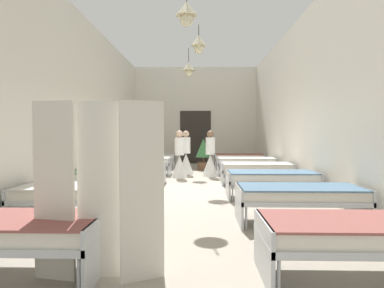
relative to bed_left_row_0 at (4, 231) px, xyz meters
name	(u,v)px	position (x,y,z in m)	size (l,w,h in m)	color
ground_plane	(192,192)	(1.73, 4.75, -0.49)	(6.15, 14.44, 0.10)	#9E9384
room_shell	(193,104)	(1.73, 6.02, 1.77)	(5.95, 14.04, 4.40)	silver
bed_left_row_0	(4,231)	(0.00, 0.00, 0.00)	(1.90, 0.84, 0.57)	#B7BCC1
bed_right_row_0	(362,234)	(3.45, 0.00, 0.00)	(1.90, 0.84, 0.57)	#B7BCC1
bed_left_row_1	(78,194)	(0.00, 1.90, 0.00)	(1.90, 0.84, 0.57)	#B7BCC1
bed_right_row_1	(299,195)	(3.45, 1.90, 0.00)	(1.90, 0.84, 0.57)	#B7BCC1
bed_left_row_2	(111,177)	(0.00, 3.80, 0.00)	(1.90, 0.84, 0.57)	#B7BCC1
bed_right_row_2	(272,178)	(3.45, 3.80, 0.00)	(1.90, 0.84, 0.57)	#B7BCC1
bed_left_row_3	(130,168)	(0.00, 5.70, 0.00)	(1.90, 0.84, 0.57)	#B7BCC1
bed_right_row_3	(256,168)	(3.45, 5.70, 0.00)	(1.90, 0.84, 0.57)	#B7BCC1
bed_left_row_4	(142,162)	(0.00, 7.60, 0.00)	(1.90, 0.84, 0.57)	#B7BCC1
bed_right_row_4	(246,162)	(3.45, 7.60, 0.00)	(1.90, 0.84, 0.57)	#B7BCC1
bed_left_row_5	(151,157)	(0.00, 9.50, 0.00)	(1.90, 0.84, 0.57)	#B7BCC1
bed_right_row_5	(239,157)	(3.45, 9.50, 0.00)	(1.90, 0.84, 0.57)	#B7BCC1
nurse_near_aisle	(180,161)	(1.29, 6.96, 0.09)	(0.52, 0.52, 1.49)	white
nurse_mid_aisle	(186,158)	(1.45, 7.85, 0.09)	(0.52, 0.52, 1.49)	white
nurse_far_aisle	(210,160)	(2.26, 7.28, 0.09)	(0.52, 0.52, 1.49)	white
potted_plant	(203,151)	(2.06, 9.03, 0.26)	(0.56, 0.56, 1.19)	brown
privacy_screen	(99,191)	(0.95, -0.04, 0.41)	(1.25, 0.20, 1.70)	silver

